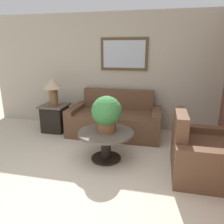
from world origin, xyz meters
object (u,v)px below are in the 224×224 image
armchair (204,155)px  coffee_table (106,139)px  potted_plant_on_table (107,113)px  table_lamp (53,87)px  couch_main (115,121)px  side_table (55,118)px

armchair → coffee_table: size_ratio=1.19×
armchair → potted_plant_on_table: potted_plant_on_table is taller
table_lamp → couch_main: bearing=4.0°
coffee_table → side_table: bearing=144.0°
side_table → table_lamp: bearing=180.0°
potted_plant_on_table → side_table: bearing=144.9°
potted_plant_on_table → couch_main: bearing=95.1°
side_table → couch_main: bearing=4.0°
side_table → potted_plant_on_table: (1.48, -1.04, 0.50)m
coffee_table → side_table: (-1.48, 1.07, -0.05)m
couch_main → side_table: bearing=-176.0°
couch_main → coffee_table: bearing=-85.3°
side_table → armchair: bearing=-21.8°
coffee_table → potted_plant_on_table: 0.46m
side_table → coffee_table: bearing=-36.0°
table_lamp → potted_plant_on_table: bearing=-35.1°
armchair → coffee_table: 1.54m
couch_main → side_table: (-1.38, -0.10, 0.00)m
couch_main → table_lamp: 1.55m
side_table → potted_plant_on_table: potted_plant_on_table is taller
armchair → coffee_table: (-1.53, 0.13, 0.05)m
table_lamp → potted_plant_on_table: 1.82m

